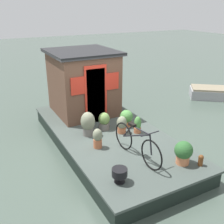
# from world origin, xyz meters

# --- Properties ---
(ground_plane) EXTENTS (60.00, 60.00, 0.00)m
(ground_plane) POSITION_xyz_m (0.00, 0.00, 0.00)
(ground_plane) COLOR #47564C
(houseboat_deck) EXTENTS (5.90, 2.81, 0.47)m
(houseboat_deck) POSITION_xyz_m (0.00, 0.00, 0.23)
(houseboat_deck) COLOR #424C47
(houseboat_deck) RESTS_ON ground_plane
(houseboat_cabin) EXTENTS (2.19, 2.08, 2.09)m
(houseboat_cabin) POSITION_xyz_m (1.84, 0.00, 1.52)
(houseboat_cabin) COLOR brown
(houseboat_cabin) RESTS_ON houseboat_deck
(bicycle) EXTENTS (1.79, 0.50, 0.85)m
(bicycle) POSITION_xyz_m (-1.56, 0.07, 0.86)
(bicycle) COLOR black
(bicycle) RESTS_ON houseboat_deck
(potted_plant_thyme) EXTENTS (0.42, 0.42, 0.56)m
(potted_plant_thyme) POSITION_xyz_m (-2.27, -0.75, 0.77)
(potted_plant_thyme) COLOR #C6754C
(potted_plant_thyme) RESTS_ON houseboat_deck
(potted_plant_ivy) EXTENTS (0.40, 0.40, 0.51)m
(potted_plant_ivy) POSITION_xyz_m (0.14, -0.67, 0.73)
(potted_plant_ivy) COLOR #B2603D
(potted_plant_ivy) RESTS_ON houseboat_deck
(potted_plant_basil) EXTENTS (0.24, 0.24, 0.53)m
(potted_plant_basil) POSITION_xyz_m (-0.66, 0.66, 0.74)
(potted_plant_basil) COLOR #B2603D
(potted_plant_basil) RESTS_ON houseboat_deck
(potted_plant_geranium) EXTENTS (0.40, 0.40, 0.69)m
(potted_plant_geranium) POSITION_xyz_m (0.11, 0.60, 0.83)
(potted_plant_geranium) COLOR slate
(potted_plant_geranium) RESTS_ON houseboat_deck
(potted_plant_rosemary) EXTENTS (0.29, 0.29, 0.51)m
(potted_plant_rosemary) POSITION_xyz_m (-0.21, -0.31, 0.72)
(potted_plant_rosemary) COLOR #B2603D
(potted_plant_rosemary) RESTS_ON houseboat_deck
(potted_plant_sage) EXTENTS (0.21, 0.21, 0.50)m
(potted_plant_sage) POSITION_xyz_m (-0.41, -0.72, 0.70)
(potted_plant_sage) COLOR #B2603D
(potted_plant_sage) RESTS_ON houseboat_deck
(potted_plant_mint) EXTENTS (0.33, 0.33, 0.53)m
(potted_plant_mint) POSITION_xyz_m (0.25, 0.02, 0.72)
(potted_plant_mint) COLOR slate
(potted_plant_mint) RESTS_ON houseboat_deck
(charcoal_grill) EXTENTS (0.33, 0.33, 0.32)m
(charcoal_grill) POSITION_xyz_m (-2.19, 0.89, 0.69)
(charcoal_grill) COLOR black
(charcoal_grill) RESTS_ON houseboat_deck
(mooring_bollard) EXTENTS (0.12, 0.12, 0.27)m
(mooring_bollard) POSITION_xyz_m (-2.53, -1.06, 0.61)
(mooring_bollard) COLOR brown
(mooring_bollard) RESTS_ON houseboat_deck
(dinghy_boat) EXTENTS (2.33, 2.60, 0.49)m
(dinghy_boat) POSITION_xyz_m (1.57, -6.38, 0.24)
(dinghy_boat) COLOR #99999E
(dinghy_boat) RESTS_ON ground_plane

